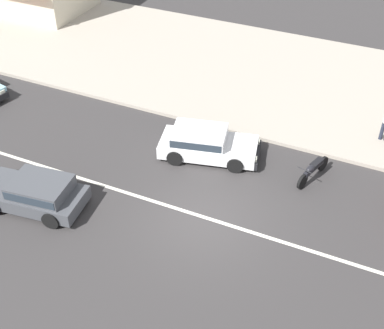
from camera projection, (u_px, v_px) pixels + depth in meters
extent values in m
plane|color=#383535|center=(205.00, 217.00, 17.71)|extent=(160.00, 160.00, 0.00)
cube|color=silver|center=(205.00, 217.00, 17.70)|extent=(50.40, 0.14, 0.01)
cube|color=#ADA393|center=(290.00, 81.00, 24.80)|extent=(68.00, 10.00, 0.15)
cube|color=white|center=(2.00, 92.00, 23.18)|extent=(0.13, 0.25, 0.14)
cube|color=#47494F|center=(33.00, 196.00, 17.95)|extent=(3.66, 2.04, 0.48)
cube|color=#47494F|center=(40.00, 187.00, 17.58)|extent=(2.08, 1.68, 0.46)
cube|color=#28333D|center=(40.00, 187.00, 17.58)|extent=(2.01, 1.70, 0.29)
cylinder|color=black|center=(18.00, 178.00, 18.85)|extent=(0.62, 0.29, 0.60)
cylinder|color=black|center=(51.00, 220.00, 17.18)|extent=(0.62, 0.29, 0.60)
cylinder|color=black|center=(73.00, 190.00, 18.34)|extent=(0.62, 0.29, 0.60)
cube|color=white|center=(208.00, 147.00, 20.16)|extent=(3.91, 2.44, 0.48)
cube|color=white|center=(199.00, 136.00, 19.93)|extent=(2.29, 1.90, 0.46)
cube|color=#28333D|center=(199.00, 136.00, 19.93)|extent=(2.22, 1.91, 0.29)
cube|color=black|center=(258.00, 155.00, 19.93)|extent=(0.49, 1.59, 0.28)
cube|color=white|center=(259.00, 141.00, 20.26)|extent=(0.13, 0.25, 0.14)
cube|color=white|center=(256.00, 159.00, 19.37)|extent=(0.13, 0.25, 0.14)
cylinder|color=black|center=(241.00, 141.00, 20.65)|extent=(0.63, 0.35, 0.60)
cylinder|color=black|center=(235.00, 165.00, 19.45)|extent=(0.63, 0.35, 0.60)
cylinder|color=black|center=(184.00, 134.00, 21.00)|extent=(0.63, 0.35, 0.60)
cylinder|color=black|center=(175.00, 158.00, 19.80)|extent=(0.63, 0.35, 0.60)
cylinder|color=black|center=(302.00, 182.00, 18.73)|extent=(0.26, 0.56, 0.56)
cylinder|color=black|center=(323.00, 164.00, 19.55)|extent=(0.26, 0.56, 0.56)
cube|color=black|center=(314.00, 168.00, 19.02)|extent=(0.48, 1.17, 0.18)
cube|color=black|center=(317.00, 163.00, 19.03)|extent=(0.41, 0.67, 0.12)
ellipsoid|color=black|center=(310.00, 169.00, 18.80)|extent=(0.35, 0.45, 0.22)
cylinder|color=#232326|center=(305.00, 170.00, 18.45)|extent=(0.54, 0.19, 0.03)
cylinder|color=#232838|center=(382.00, 130.00, 20.77)|extent=(0.14, 0.14, 0.80)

